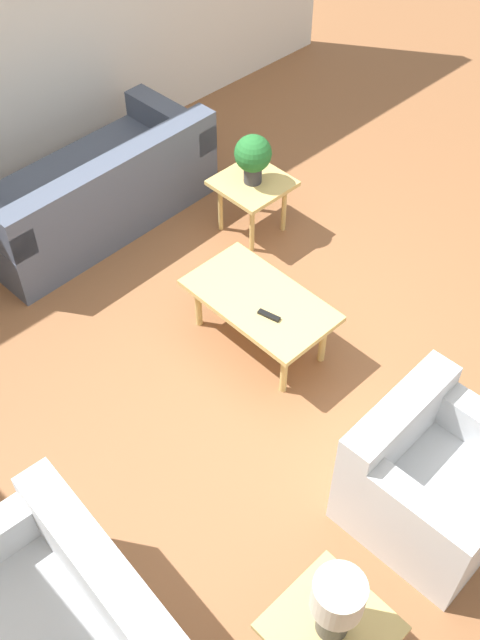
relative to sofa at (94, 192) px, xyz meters
The scene contains 11 objects.
ground_plane 2.18m from the sofa, behind, with size 14.00×14.00×0.00m, color #8E5B38.
wall_right 1.39m from the sofa, ahead, with size 0.12×7.20×2.70m.
sofa is the anchor object (origin of this frame).
armchair 3.55m from the sofa, behind, with size 0.87×0.90×0.80m.
loveseat 3.58m from the sofa, 141.09° to the left, with size 1.26×0.91×0.80m.
coffee_table 1.92m from the sofa, behind, with size 1.05×0.59×0.44m.
side_table_plant 1.32m from the sofa, 139.23° to the right, with size 0.54×0.54×0.49m.
side_table_lamp 3.96m from the sofa, 160.44° to the left, with size 0.54×0.54×0.49m.
potted_plant 1.38m from the sofa, 139.23° to the right, with size 0.29×0.29×0.41m.
table_lamp 3.99m from the sofa, 160.44° to the left, with size 0.25×0.25×0.45m.
remote_control 2.09m from the sofa, behind, with size 0.16×0.08×0.02m.
Camera 1 is at (-2.23, 2.57, 4.09)m, focal length 42.00 mm.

